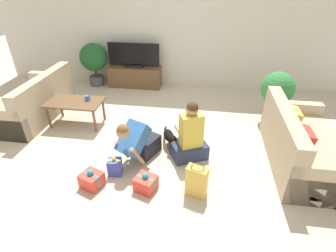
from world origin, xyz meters
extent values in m
plane|color=beige|center=(0.00, 0.00, 0.00)|extent=(16.00, 16.00, 0.00)
cube|color=beige|center=(0.00, 2.63, 1.30)|extent=(8.40, 0.06, 2.60)
cube|color=tan|center=(-2.44, 0.57, 0.21)|extent=(0.93, 1.84, 0.42)
cube|color=tan|center=(-2.07, 0.57, 0.63)|extent=(0.20, 1.84, 0.42)
cube|color=tan|center=(-2.44, 1.41, 0.30)|extent=(0.93, 0.16, 0.60)
cube|color=tan|center=(-2.44, -0.27, 0.30)|extent=(0.93, 0.16, 0.60)
cube|color=#EACC4C|center=(-2.27, 0.57, 0.57)|extent=(0.18, 0.34, 0.32)
cube|color=tan|center=(2.44, -0.18, 0.21)|extent=(0.93, 1.84, 0.42)
cube|color=tan|center=(2.07, -0.18, 0.63)|extent=(0.20, 1.84, 0.42)
cube|color=tan|center=(2.44, -1.02, 0.30)|extent=(0.93, 0.16, 0.60)
cube|color=tan|center=(2.44, 0.66, 0.30)|extent=(0.93, 0.16, 0.60)
cube|color=red|center=(2.27, -0.47, 0.57)|extent=(0.18, 0.34, 0.32)
cube|color=#EACC4C|center=(2.27, 0.11, 0.57)|extent=(0.18, 0.34, 0.32)
cube|color=brown|center=(-1.41, 0.42, 0.45)|extent=(1.00, 0.57, 0.03)
cylinder|color=brown|center=(-1.85, 0.19, 0.22)|extent=(0.04, 0.04, 0.43)
cylinder|color=brown|center=(-0.98, 0.19, 0.22)|extent=(0.04, 0.04, 0.43)
cylinder|color=brown|center=(-1.85, 0.64, 0.22)|extent=(0.04, 0.04, 0.43)
cylinder|color=brown|center=(-0.98, 0.64, 0.22)|extent=(0.04, 0.04, 0.43)
cube|color=brown|center=(-0.80, 2.36, 0.25)|extent=(1.27, 0.40, 0.50)
cube|color=black|center=(-0.80, 2.36, 0.52)|extent=(0.43, 0.20, 0.05)
cube|color=black|center=(-0.80, 2.36, 0.81)|extent=(1.23, 0.03, 0.52)
cylinder|color=#4C4C51|center=(2.24, 1.09, 0.11)|extent=(0.35, 0.35, 0.23)
cylinder|color=brown|center=(2.24, 1.09, 0.32)|extent=(0.06, 0.06, 0.18)
sphere|color=#337F3D|center=(2.24, 1.09, 0.66)|extent=(0.60, 0.60, 0.60)
cylinder|color=#4C4C51|center=(-1.78, 2.31, 0.12)|extent=(0.35, 0.35, 0.23)
cylinder|color=brown|center=(-1.78, 2.31, 0.33)|extent=(0.06, 0.06, 0.20)
sphere|color=#1E5628|center=(-1.78, 2.31, 0.71)|extent=(0.66, 0.66, 0.66)
cube|color=#23232D|center=(0.07, -0.32, 0.14)|extent=(0.45, 0.52, 0.28)
cube|color=#3366AD|center=(-0.05, -0.58, 0.44)|extent=(0.50, 0.59, 0.47)
sphere|color=tan|center=(-0.13, -0.75, 0.65)|extent=(0.19, 0.19, 0.19)
sphere|color=brown|center=(-0.13, -0.75, 0.69)|extent=(0.17, 0.17, 0.17)
cylinder|color=tan|center=(-0.22, -0.61, 0.25)|extent=(0.17, 0.27, 0.41)
cylinder|color=tan|center=(0.04, -0.73, 0.25)|extent=(0.17, 0.27, 0.41)
cube|color=#283351|center=(0.74, -0.28, 0.12)|extent=(0.64, 0.59, 0.24)
cube|color=gold|center=(0.76, -0.34, 0.50)|extent=(0.38, 0.32, 0.53)
sphere|color=tan|center=(0.76, -0.33, 0.85)|extent=(0.18, 0.18, 0.18)
sphere|color=#472D19|center=(0.76, -0.34, 0.88)|extent=(0.17, 0.17, 0.17)
cylinder|color=tan|center=(0.79, -0.10, 0.42)|extent=(0.17, 0.26, 0.06)
cylinder|color=tan|center=(0.56, -0.21, 0.42)|extent=(0.17, 0.26, 0.06)
ellipsoid|color=black|center=(0.39, -0.06, 0.20)|extent=(0.27, 0.35, 0.17)
sphere|color=black|center=(0.47, -0.23, 0.24)|extent=(0.15, 0.15, 0.15)
sphere|color=olive|center=(0.50, -0.28, 0.23)|extent=(0.07, 0.07, 0.07)
cylinder|color=black|center=(0.31, 0.11, 0.23)|extent=(0.07, 0.10, 0.11)
cylinder|color=olive|center=(0.39, -0.17, 0.06)|extent=(0.04, 0.04, 0.12)
cylinder|color=olive|center=(0.48, -0.13, 0.06)|extent=(0.04, 0.04, 0.12)
cylinder|color=olive|center=(0.30, 0.01, 0.06)|extent=(0.04, 0.04, 0.12)
cylinder|color=olive|center=(0.39, 0.05, 0.06)|extent=(0.04, 0.04, 0.12)
cube|color=red|center=(0.24, -1.09, 0.10)|extent=(0.33, 0.31, 0.20)
cube|color=teal|center=(0.24, -1.09, 0.10)|extent=(0.26, 0.11, 0.20)
sphere|color=teal|center=(0.24, -1.09, 0.22)|extent=(0.09, 0.09, 0.09)
cube|color=red|center=(-0.50, -1.14, 0.10)|extent=(0.34, 0.33, 0.20)
cube|color=teal|center=(-0.50, -1.14, 0.10)|extent=(0.26, 0.13, 0.20)
sphere|color=teal|center=(-0.50, -1.14, 0.23)|extent=(0.09, 0.09, 0.09)
cube|color=#3D51BC|center=(-0.27, -0.86, 0.12)|extent=(0.21, 0.19, 0.24)
cube|color=yellow|center=(-0.27, -0.86, 0.12)|extent=(0.19, 0.06, 0.25)
sphere|color=yellow|center=(-0.27, -0.86, 0.27)|extent=(0.06, 0.06, 0.06)
cube|color=#E5B74C|center=(0.90, -1.09, 0.22)|extent=(0.29, 0.21, 0.44)
torus|color=#4C3823|center=(0.90, -1.09, 0.46)|extent=(0.21, 0.21, 0.01)
cylinder|color=#386BAD|center=(-1.20, 0.50, 0.51)|extent=(0.08, 0.08, 0.09)
torus|color=#386BAD|center=(-1.15, 0.50, 0.51)|extent=(0.06, 0.01, 0.06)
camera|label=1|loc=(0.90, -3.59, 2.54)|focal=28.00mm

